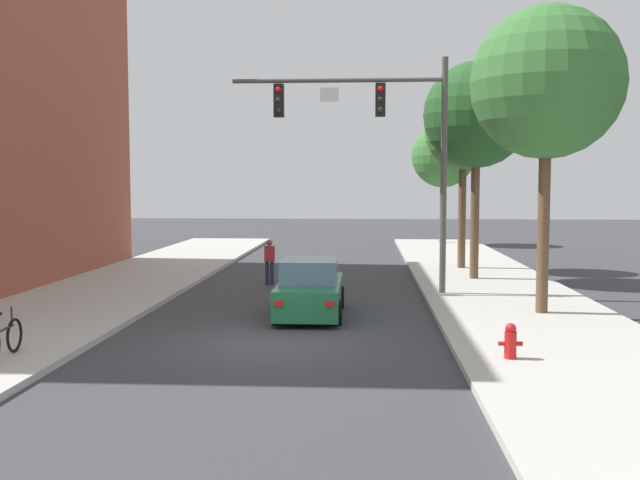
{
  "coord_description": "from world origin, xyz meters",
  "views": [
    {
      "loc": [
        2.1,
        -16.31,
        3.66
      ],
      "look_at": [
        0.77,
        5.12,
        2.0
      ],
      "focal_mm": 40.8,
      "sensor_mm": 36.0,
      "label": 1
    }
  ],
  "objects_px": {
    "traffic_signal_mast": "(383,131)",
    "street_tree_third": "(463,133)",
    "street_tree_farthest": "(443,156)",
    "pedestrian_crossing_road": "(270,260)",
    "fire_hydrant": "(511,341)",
    "street_tree_second": "(476,116)",
    "bicycle_leaning": "(3,339)",
    "car_lead_green": "(310,290)",
    "street_tree_nearest": "(547,83)"
  },
  "relations": [
    {
      "from": "traffic_signal_mast",
      "to": "street_tree_third",
      "type": "height_order",
      "value": "traffic_signal_mast"
    },
    {
      "from": "traffic_signal_mast",
      "to": "street_tree_farthest",
      "type": "bearing_deg",
      "value": 78.68
    },
    {
      "from": "pedestrian_crossing_road",
      "to": "fire_hydrant",
      "type": "bearing_deg",
      "value": -60.86
    },
    {
      "from": "traffic_signal_mast",
      "to": "pedestrian_crossing_road",
      "type": "relative_size",
      "value": 4.57
    },
    {
      "from": "street_tree_third",
      "to": "street_tree_farthest",
      "type": "bearing_deg",
      "value": 87.52
    },
    {
      "from": "fire_hydrant",
      "to": "street_tree_third",
      "type": "relative_size",
      "value": 0.1
    },
    {
      "from": "pedestrian_crossing_road",
      "to": "fire_hydrant",
      "type": "distance_m",
      "value": 13.13
    },
    {
      "from": "fire_hydrant",
      "to": "pedestrian_crossing_road",
      "type": "bearing_deg",
      "value": 119.14
    },
    {
      "from": "fire_hydrant",
      "to": "street_tree_second",
      "type": "bearing_deg",
      "value": 84.87
    },
    {
      "from": "bicycle_leaning",
      "to": "fire_hydrant",
      "type": "distance_m",
      "value": 10.22
    },
    {
      "from": "bicycle_leaning",
      "to": "car_lead_green",
      "type": "bearing_deg",
      "value": 45.91
    },
    {
      "from": "pedestrian_crossing_road",
      "to": "street_tree_nearest",
      "type": "height_order",
      "value": "street_tree_nearest"
    },
    {
      "from": "bicycle_leaning",
      "to": "street_tree_farthest",
      "type": "bearing_deg",
      "value": 68.21
    },
    {
      "from": "street_tree_nearest",
      "to": "street_tree_third",
      "type": "bearing_deg",
      "value": 94.19
    },
    {
      "from": "street_tree_second",
      "to": "fire_hydrant",
      "type": "bearing_deg",
      "value": -95.13
    },
    {
      "from": "pedestrian_crossing_road",
      "to": "street_tree_third",
      "type": "xyz_separation_m",
      "value": [
        7.51,
        4.61,
        4.88
      ]
    },
    {
      "from": "traffic_signal_mast",
      "to": "street_tree_nearest",
      "type": "relative_size",
      "value": 0.91
    },
    {
      "from": "car_lead_green",
      "to": "street_tree_farthest",
      "type": "xyz_separation_m",
      "value": [
        6.14,
        23.8,
        4.57
      ]
    },
    {
      "from": "bicycle_leaning",
      "to": "street_tree_third",
      "type": "xyz_separation_m",
      "value": [
        11.32,
        16.68,
        5.25
      ]
    },
    {
      "from": "traffic_signal_mast",
      "to": "bicycle_leaning",
      "type": "relative_size",
      "value": 4.24
    },
    {
      "from": "car_lead_green",
      "to": "street_tree_third",
      "type": "xyz_separation_m",
      "value": [
        5.57,
        10.75,
        5.07
      ]
    },
    {
      "from": "pedestrian_crossing_road",
      "to": "traffic_signal_mast",
      "type": "bearing_deg",
      "value": -33.5
    },
    {
      "from": "traffic_signal_mast",
      "to": "pedestrian_crossing_road",
      "type": "bearing_deg",
      "value": 146.5
    },
    {
      "from": "traffic_signal_mast",
      "to": "street_tree_second",
      "type": "bearing_deg",
      "value": 47.1
    },
    {
      "from": "fire_hydrant",
      "to": "street_tree_second",
      "type": "height_order",
      "value": "street_tree_second"
    },
    {
      "from": "street_tree_farthest",
      "to": "fire_hydrant",
      "type": "bearing_deg",
      "value": -93.31
    },
    {
      "from": "fire_hydrant",
      "to": "street_tree_nearest",
      "type": "relative_size",
      "value": 0.09
    },
    {
      "from": "street_tree_nearest",
      "to": "street_tree_farthest",
      "type": "xyz_separation_m",
      "value": [
        -0.22,
        23.72,
        -1.04
      ]
    },
    {
      "from": "traffic_signal_mast",
      "to": "car_lead_green",
      "type": "distance_m",
      "value": 6.16
    },
    {
      "from": "traffic_signal_mast",
      "to": "street_tree_nearest",
      "type": "xyz_separation_m",
      "value": [
        4.28,
        -3.42,
        0.98
      ]
    },
    {
      "from": "bicycle_leaning",
      "to": "street_tree_nearest",
      "type": "distance_m",
      "value": 14.7
    },
    {
      "from": "car_lead_green",
      "to": "street_tree_third",
      "type": "height_order",
      "value": "street_tree_third"
    },
    {
      "from": "bicycle_leaning",
      "to": "fire_hydrant",
      "type": "bearing_deg",
      "value": 3.46
    },
    {
      "from": "fire_hydrant",
      "to": "street_tree_farthest",
      "type": "relative_size",
      "value": 0.1
    },
    {
      "from": "traffic_signal_mast",
      "to": "street_tree_farthest",
      "type": "height_order",
      "value": "traffic_signal_mast"
    },
    {
      "from": "car_lead_green",
      "to": "bicycle_leaning",
      "type": "bearing_deg",
      "value": -134.09
    },
    {
      "from": "traffic_signal_mast",
      "to": "street_tree_third",
      "type": "relative_size",
      "value": 1.03
    },
    {
      "from": "street_tree_third",
      "to": "pedestrian_crossing_road",
      "type": "bearing_deg",
      "value": -148.47
    },
    {
      "from": "pedestrian_crossing_road",
      "to": "bicycle_leaning",
      "type": "bearing_deg",
      "value": -107.53
    },
    {
      "from": "street_tree_third",
      "to": "street_tree_nearest",
      "type": "bearing_deg",
      "value": -85.81
    },
    {
      "from": "pedestrian_crossing_road",
      "to": "bicycle_leaning",
      "type": "xyz_separation_m",
      "value": [
        -3.81,
        -12.08,
        -0.37
      ]
    },
    {
      "from": "fire_hydrant",
      "to": "car_lead_green",
      "type": "bearing_deg",
      "value": 129.95
    },
    {
      "from": "street_tree_nearest",
      "to": "pedestrian_crossing_road",
      "type": "bearing_deg",
      "value": 143.8
    },
    {
      "from": "fire_hydrant",
      "to": "street_tree_third",
      "type": "xyz_separation_m",
      "value": [
        1.12,
        16.07,
        5.28
      ]
    },
    {
      "from": "bicycle_leaning",
      "to": "fire_hydrant",
      "type": "relative_size",
      "value": 2.46
    },
    {
      "from": "bicycle_leaning",
      "to": "street_tree_third",
      "type": "height_order",
      "value": "street_tree_third"
    },
    {
      "from": "traffic_signal_mast",
      "to": "street_tree_farthest",
      "type": "xyz_separation_m",
      "value": [
        4.07,
        20.31,
        -0.06
      ]
    },
    {
      "from": "pedestrian_crossing_road",
      "to": "street_tree_second",
      "type": "bearing_deg",
      "value": 8.54
    },
    {
      "from": "pedestrian_crossing_road",
      "to": "bicycle_leaning",
      "type": "distance_m",
      "value": 12.67
    },
    {
      "from": "street_tree_nearest",
      "to": "street_tree_third",
      "type": "relative_size",
      "value": 1.13
    }
  ]
}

